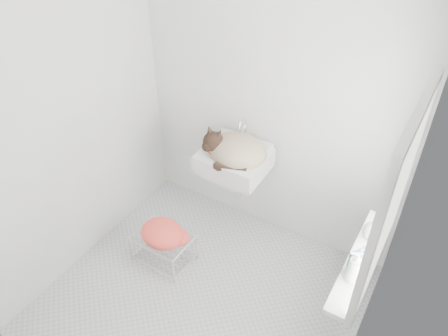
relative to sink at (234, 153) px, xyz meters
The scene contains 15 objects.
floor 1.14m from the sink, 77.49° to the right, with size 2.20×2.00×0.02m, color #B8BEC5.
back_wall 0.50m from the sink, 57.72° to the left, with size 2.20×0.02×2.50m, color white.
right_wall 1.52m from the sink, 30.34° to the right, with size 0.02×2.00×2.50m, color white.
left_wall 1.26m from the sink, 141.66° to the right, with size 0.02×2.00×2.50m, color white.
window_glass 1.45m from the sink, 23.38° to the right, with size 0.01×0.80×1.00m, color white.
window_frame 1.44m from the sink, 23.63° to the right, with size 0.04×0.90×1.10m, color white.
windowsill 1.29m from the sink, 24.70° to the right, with size 0.16×0.88×0.04m, color white.
sink is the anchor object (origin of this frame).
faucet 0.23m from the sink, 90.00° to the left, with size 0.19×0.13×0.19m, color silver, non-canonical shape.
cat 0.05m from the sink, 57.05° to the right, with size 0.49×0.41×0.30m.
wire_rack 0.96m from the sink, 119.14° to the right, with size 0.44×0.31×0.27m, color silver.
towel 0.87m from the sink, 115.82° to the right, with size 0.37×0.26×0.15m, color orange.
bottle_a 1.37m from the sink, 31.57° to the right, with size 0.07×0.07×0.19m, color white.
bottle_b 1.33m from the sink, 28.53° to the right, with size 0.08×0.08×0.18m, color teal.
bottle_c 1.21m from the sink, 16.22° to the right, with size 0.12×0.12×0.15m, color silver.
Camera 1 is at (1.19, -1.68, 2.85)m, focal length 35.29 mm.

